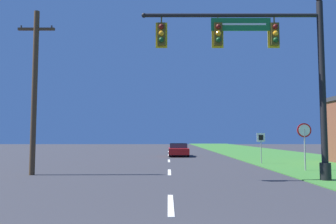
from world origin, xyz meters
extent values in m
cube|color=#38752D|center=(10.50, 30.00, 0.02)|extent=(10.00, 110.00, 0.04)
cube|color=silver|center=(0.00, 6.00, 0.01)|extent=(0.16, 2.80, 0.01)
cube|color=silver|center=(0.00, 14.00, 0.01)|extent=(0.16, 2.80, 0.01)
cube|color=silver|center=(0.00, 22.00, 0.01)|extent=(0.16, 2.80, 0.01)
cube|color=silver|center=(0.00, 30.00, 0.01)|extent=(0.16, 2.80, 0.01)
cube|color=silver|center=(0.00, 38.00, 0.01)|extent=(0.16, 2.80, 0.01)
cylinder|color=black|center=(6.40, 10.67, 0.39)|extent=(0.44, 0.44, 0.70)
cylinder|color=black|center=(6.40, 10.67, 3.81)|extent=(0.26, 0.26, 7.53)
cylinder|color=black|center=(2.65, 10.67, 6.97)|extent=(7.50, 0.16, 0.16)
sphere|color=black|center=(-1.10, 10.67, 6.97)|extent=(0.21, 0.21, 0.21)
cube|color=#196B33|center=(3.02, 10.67, 6.58)|extent=(2.53, 0.06, 0.55)
cube|color=white|center=(3.02, 10.64, 6.58)|extent=(2.12, 0.01, 0.08)
cylinder|color=#4C4214|center=(-0.35, 10.67, 6.80)|extent=(0.06, 0.06, 0.35)
cube|color=yellow|center=(-0.35, 10.81, 6.15)|extent=(0.50, 0.03, 1.11)
cube|color=#4C4214|center=(-0.35, 10.67, 6.15)|extent=(0.34, 0.24, 0.95)
sphere|color=#4C0F0C|center=(-0.35, 10.53, 6.43)|extent=(0.22, 0.22, 0.22)
sphere|color=orange|center=(-0.35, 10.53, 6.15)|extent=(0.22, 0.22, 0.22)
sphere|color=#0F3D19|center=(-0.35, 10.53, 5.86)|extent=(0.22, 0.22, 0.22)
cylinder|color=#4C4214|center=(2.05, 10.67, 6.80)|extent=(0.06, 0.06, 0.35)
cube|color=yellow|center=(2.05, 10.81, 6.15)|extent=(0.50, 0.03, 1.11)
cube|color=#4C4214|center=(2.05, 10.67, 6.15)|extent=(0.34, 0.24, 0.95)
sphere|color=#4C0F0C|center=(2.05, 10.53, 6.43)|extent=(0.22, 0.22, 0.22)
sphere|color=orange|center=(2.05, 10.53, 6.15)|extent=(0.22, 0.22, 0.22)
sphere|color=#0F3D19|center=(2.05, 10.53, 5.86)|extent=(0.22, 0.22, 0.22)
cylinder|color=#4C4214|center=(4.45, 10.67, 6.80)|extent=(0.06, 0.06, 0.35)
cube|color=yellow|center=(4.45, 10.81, 6.15)|extent=(0.50, 0.03, 1.11)
cube|color=#4C4214|center=(4.45, 10.67, 6.15)|extent=(0.34, 0.24, 0.95)
sphere|color=#4C0F0C|center=(4.45, 10.53, 6.43)|extent=(0.22, 0.22, 0.22)
sphere|color=orange|center=(4.45, 10.53, 6.15)|extent=(0.22, 0.22, 0.22)
sphere|color=#0F3D19|center=(4.45, 10.53, 5.86)|extent=(0.22, 0.22, 0.22)
cylinder|color=black|center=(1.70, 29.39, 0.32)|extent=(0.22, 0.64, 0.64)
cylinder|color=black|center=(0.10, 29.39, 0.32)|extent=(0.22, 0.64, 0.64)
cylinder|color=black|center=(1.70, 26.57, 0.32)|extent=(0.22, 0.64, 0.64)
cylinder|color=black|center=(0.10, 26.56, 0.32)|extent=(0.22, 0.64, 0.64)
cube|color=#AD1414|center=(0.90, 27.98, 0.50)|extent=(1.83, 4.23, 0.55)
cube|color=#283342|center=(0.90, 28.08, 0.98)|extent=(1.61, 1.78, 0.42)
cube|color=#AD1414|center=(0.90, 28.08, 1.16)|extent=(1.57, 1.74, 0.06)
cube|color=#B71414|center=(0.91, 25.89, 0.56)|extent=(1.67, 0.06, 0.14)
cylinder|color=gray|center=(7.23, 14.63, 1.14)|extent=(0.07, 0.07, 2.20)
cylinder|color=red|center=(7.23, 14.63, 2.16)|extent=(0.76, 0.04, 0.76)
cylinder|color=white|center=(7.23, 14.61, 2.16)|extent=(0.61, 0.01, 0.61)
cylinder|color=gray|center=(6.17, 19.14, 1.04)|extent=(0.06, 0.06, 2.00)
cube|color=white|center=(6.17, 19.14, 1.77)|extent=(0.55, 0.04, 0.60)
cube|color=black|center=(6.17, 19.11, 1.77)|extent=(0.31, 0.01, 0.34)
cylinder|color=#4C3823|center=(-6.56, 12.84, 4.00)|extent=(0.26, 0.26, 8.01)
cube|color=#4C3823|center=(-6.56, 12.84, 7.11)|extent=(1.80, 0.12, 0.12)
cylinder|color=#333338|center=(-7.31, 12.84, 7.23)|extent=(0.08, 0.08, 0.12)
cylinder|color=#333338|center=(-5.81, 12.84, 7.23)|extent=(0.08, 0.08, 0.12)
camera|label=1|loc=(-0.07, -2.91, 1.80)|focal=35.00mm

